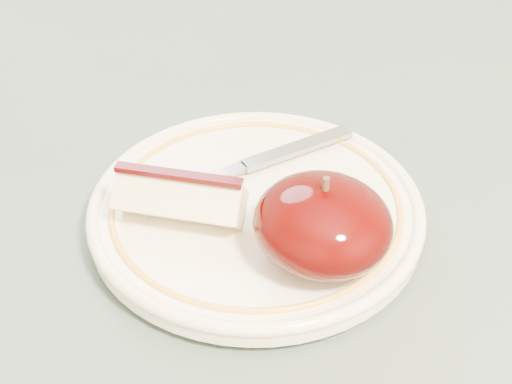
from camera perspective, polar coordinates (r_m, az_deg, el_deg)
The scene contains 5 objects.
table at distance 0.58m, azimuth -3.56°, elevation -5.49°, with size 0.90×0.90×0.75m.
plate at distance 0.47m, azimuth 0.00°, elevation -1.34°, with size 0.22×0.22×0.02m.
apple_half at distance 0.42m, azimuth 5.36°, elevation -2.56°, with size 0.08×0.08×0.06m.
apple_wedge at distance 0.45m, azimuth -6.08°, elevation -0.53°, with size 0.09×0.06×0.04m.
fork at distance 0.49m, azimuth -1.12°, elevation 1.99°, with size 0.09×0.16×0.00m.
Camera 1 is at (0.25, -0.33, 1.07)m, focal length 50.00 mm.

